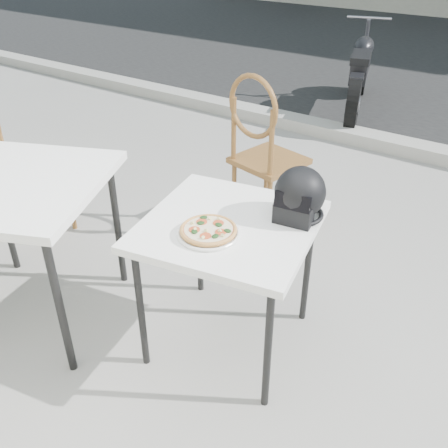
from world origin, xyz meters
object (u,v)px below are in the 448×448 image
Objects in this scene: cafe_chair_main at (262,145)px; motorcycle at (360,74)px; pizza at (208,230)px; cafe_table_side at (12,194)px; plate at (208,233)px; helmet at (299,196)px; cafe_chair_side at (17,150)px; cafe_table_main at (229,234)px.

cafe_chair_main reaches higher than motorcycle.
cafe_chair_main is (-0.46, 1.26, -0.14)m from pizza.
motorcycle reaches higher than cafe_table_side.
cafe_chair_main is 1.64m from cafe_table_side.
plate is 0.02m from pizza.
helmet reaches higher than cafe_table_side.
pizza is 0.25× the size of cafe_chair_side.
motorcycle is at bearing 97.86° from helmet.
cafe_chair_main is at bearing 113.17° from cafe_table_main.
plate is 0.29× the size of cafe_chair_side.
motorcycle is at bearing -79.89° from cafe_chair_side.
plate is at bearing -164.53° from cafe_chair_side.
pizza reaches higher than cafe_table_main.
pizza is 0.24× the size of cafe_table_side.
cafe_chair_main reaches higher than helmet.
motorcycle is (-0.84, 4.09, -0.33)m from plate.
pizza is at bearing 15.93° from cafe_table_side.
pizza is 1.05m from cafe_table_side.
cafe_chair_main is (-0.46, 1.26, -0.12)m from plate.
cafe_chair_main reaches higher than plate.
plate is (-0.02, -0.14, 0.08)m from cafe_table_main.
pizza is 0.46m from helmet.
cafe_chair_side reaches higher than plate.
plate is 0.27× the size of cafe_table_side.
cafe_chair_main reaches higher than pizza.
cafe_chair_main is 2.86m from motorcycle.
cafe_chair_main is 1.66m from cafe_chair_side.
helmet is (0.25, 0.37, 0.10)m from plate.
cafe_table_main is at bearing 22.80° from cafe_table_side.
cafe_table_side is at bearing -160.89° from helmet.
cafe_chair_side is at bearing 174.00° from helmet.
cafe_table_side is (-1.26, -0.66, -0.08)m from helmet.
cafe_chair_main reaches higher than cafe_table_side.
cafe_table_side is 0.62× the size of motorcycle.
cafe_table_main is at bearing 83.69° from pizza.
cafe_table_side is at bearing -164.07° from pizza.
pizza is at bearing -96.31° from cafe_table_main.
cafe_table_side is (-0.55, -1.54, 0.14)m from cafe_chair_main.
cafe_table_side is 0.99m from cafe_chair_side.
motorcycle reaches higher than cafe_table_main.
motorcycle is (-0.85, 3.94, -0.25)m from cafe_table_main.
plate reaches higher than cafe_table_main.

